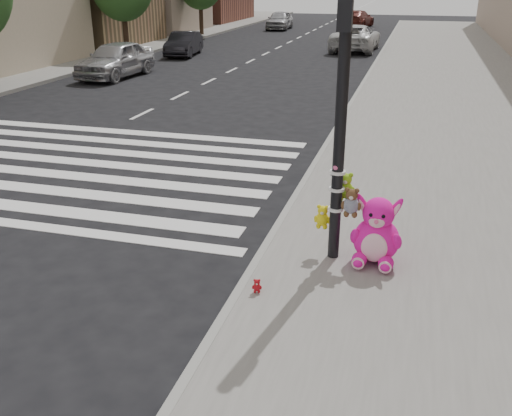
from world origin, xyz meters
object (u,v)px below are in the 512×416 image
at_px(signal_pole, 341,150).
at_px(red_teddy, 257,286).
at_px(pink_bunny, 376,235).
at_px(car_white_near, 356,38).
at_px(car_silver_far, 116,59).
at_px(car_dark_far, 184,44).

relative_size(signal_pole, red_teddy, 20.57).
xyz_separation_m(pink_bunny, red_teddy, (-1.40, -1.29, -0.32)).
bearing_deg(car_white_near, red_teddy, 95.11).
bearing_deg(car_silver_far, red_teddy, -53.26).
relative_size(signal_pole, car_white_near, 0.78).
height_order(pink_bunny, car_white_near, car_white_near).
relative_size(signal_pole, car_silver_far, 0.93).
distance_m(pink_bunny, car_silver_far, 18.39).
xyz_separation_m(car_dark_far, car_white_near, (8.44, 4.59, 0.10)).
bearing_deg(pink_bunny, car_silver_far, 132.11).
distance_m(signal_pole, red_teddy, 2.18).
bearing_deg(pink_bunny, red_teddy, -134.90).
xyz_separation_m(red_teddy, car_silver_far, (-10.35, 15.44, 0.49)).
height_order(pink_bunny, car_dark_far, car_dark_far).
xyz_separation_m(signal_pole, car_white_near, (-2.63, 25.83, -1.05)).
bearing_deg(car_silver_far, car_white_near, 56.79).
bearing_deg(signal_pole, car_dark_far, 117.52).
distance_m(pink_bunny, car_white_near, 26.06).
distance_m(pink_bunny, car_dark_far, 24.25).
bearing_deg(car_white_near, signal_pole, 97.12).
xyz_separation_m(pink_bunny, car_silver_far, (-11.75, 14.15, 0.17)).
relative_size(car_dark_far, car_white_near, 0.72).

